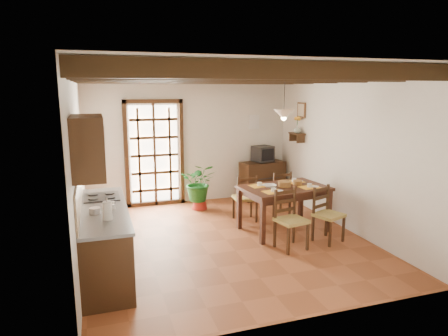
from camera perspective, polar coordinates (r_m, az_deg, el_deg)
name	(u,v)px	position (r m, az deg, el deg)	size (l,w,h in m)	color
ground_plane	(226,240)	(6.82, 0.25, -10.20)	(5.00, 5.00, 0.00)	brown
room_shell	(226,132)	(6.38, 0.26, 5.15)	(4.52, 5.02, 2.81)	silver
ceiling_beams	(226,76)	(6.35, 0.27, 13.01)	(4.50, 4.34, 0.20)	black
french_door	(154,152)	(8.66, -9.92, 2.32)	(1.26, 0.11, 2.32)	white
kitchen_counter	(104,239)	(5.79, -16.74, -9.68)	(0.64, 2.25, 1.38)	#301D0F
upper_cabinet	(88,147)	(4.77, -18.87, 2.87)	(0.35, 0.80, 0.70)	#301D0F
range_hood	(91,143)	(6.02, -18.47, 3.42)	(0.38, 0.60, 0.54)	white
counter_items	(102,203)	(5.73, -17.04, -4.81)	(0.50, 1.43, 0.25)	black
dining_table	(284,192)	(7.13, 8.59, -3.45)	(1.59, 1.13, 0.80)	#3A1D13
chair_near_left	(291,231)	(6.46, 9.49, -8.81)	(0.51, 0.49, 0.95)	tan
chair_near_right	(328,224)	(6.89, 14.58, -7.81)	(0.54, 0.53, 0.92)	tan
chair_far_left	(245,206)	(7.68, 3.02, -5.48)	(0.45, 0.43, 0.91)	tan
chair_far_right	(278,202)	(8.05, 7.69, -4.77)	(0.45, 0.44, 0.92)	tan
table_setting	(284,182)	(7.09, 8.63, -2.01)	(1.08, 0.72, 0.10)	yellow
table_bowl	(270,186)	(7.01, 6.58, -2.58)	(0.22, 0.22, 0.05)	white
sideboard	(262,180)	(9.24, 5.47, -1.72)	(1.00, 0.45, 0.85)	#301D0F
crt_tv	(263,154)	(9.12, 5.56, 2.05)	(0.49, 0.47, 0.35)	black
fuse_box	(254,122)	(9.23, 4.30, 6.59)	(0.25, 0.03, 0.32)	white
plant_pot	(200,204)	(8.45, -3.52, -5.16)	(0.33, 0.33, 0.20)	maroon
potted_plant	(199,183)	(8.33, -3.56, -2.12)	(1.87, 1.61, 2.09)	#144C19
wall_shelf	(297,135)	(8.73, 10.38, 4.60)	(0.20, 0.42, 0.20)	#301D0F
shelf_vase	(297,129)	(8.72, 10.41, 5.51)	(0.15, 0.15, 0.15)	#B2BFB2
shelf_flowers	(298,119)	(8.70, 10.46, 6.87)	(0.14, 0.14, 0.36)	yellow
framed_picture	(301,110)	(8.73, 10.99, 8.13)	(0.03, 0.32, 0.32)	brown
pendant_lamp	(284,113)	(7.01, 8.55, 7.72)	(0.36, 0.36, 0.84)	black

